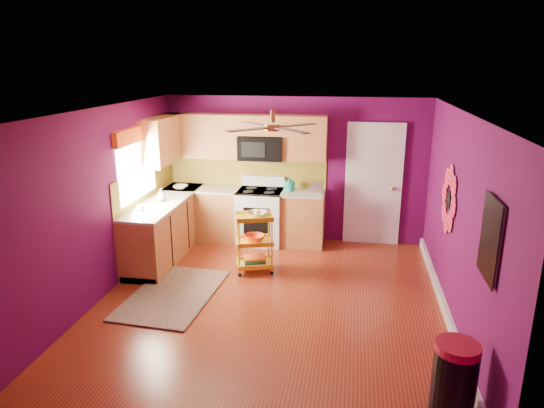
# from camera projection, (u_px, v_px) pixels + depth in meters

# --- Properties ---
(ground) EXTENTS (5.00, 5.00, 0.00)m
(ground) POSITION_uv_depth(u_px,v_px,m) (270.00, 302.00, 6.40)
(ground) COLOR maroon
(ground) RESTS_ON ground
(room_envelope) EXTENTS (4.54, 5.04, 2.52)m
(room_envelope) POSITION_uv_depth(u_px,v_px,m) (272.00, 182.00, 5.93)
(room_envelope) COLOR #550945
(room_envelope) RESTS_ON ground
(lower_cabinets) EXTENTS (2.81, 2.31, 0.94)m
(lower_cabinets) POSITION_uv_depth(u_px,v_px,m) (210.00, 222.00, 8.21)
(lower_cabinets) COLOR #9B592A
(lower_cabinets) RESTS_ON ground
(electric_range) EXTENTS (0.76, 0.66, 1.13)m
(electric_range) POSITION_uv_depth(u_px,v_px,m) (260.00, 216.00, 8.41)
(electric_range) COLOR white
(electric_range) RESTS_ON ground
(upper_cabinetry) EXTENTS (2.80, 2.30, 1.26)m
(upper_cabinetry) POSITION_uv_depth(u_px,v_px,m) (219.00, 139.00, 8.15)
(upper_cabinetry) COLOR #9B592A
(upper_cabinetry) RESTS_ON ground
(left_window) EXTENTS (0.08, 1.35, 1.08)m
(left_window) POSITION_uv_depth(u_px,v_px,m) (136.00, 153.00, 7.26)
(left_window) COLOR white
(left_window) RESTS_ON ground
(panel_door) EXTENTS (0.95, 0.11, 2.15)m
(panel_door) POSITION_uv_depth(u_px,v_px,m) (373.00, 186.00, 8.23)
(panel_door) COLOR white
(panel_door) RESTS_ON ground
(right_wall_art) EXTENTS (0.04, 2.74, 1.04)m
(right_wall_art) POSITION_uv_depth(u_px,v_px,m) (465.00, 214.00, 5.31)
(right_wall_art) COLOR black
(right_wall_art) RESTS_ON ground
(ceiling_fan) EXTENTS (1.01, 1.01, 0.26)m
(ceiling_fan) POSITION_uv_depth(u_px,v_px,m) (273.00, 126.00, 5.94)
(ceiling_fan) COLOR #BF8C3F
(ceiling_fan) RESTS_ON ground
(shag_rug) EXTENTS (1.17, 1.79, 0.02)m
(shag_rug) POSITION_uv_depth(u_px,v_px,m) (173.00, 294.00, 6.59)
(shag_rug) COLOR black
(shag_rug) RESTS_ON ground
(rolling_cart) EXTENTS (0.63, 0.54, 0.97)m
(rolling_cart) POSITION_uv_depth(u_px,v_px,m) (255.00, 240.00, 7.21)
(rolling_cart) COLOR yellow
(rolling_cart) RESTS_ON ground
(trash_can) EXTENTS (0.44, 0.46, 0.74)m
(trash_can) POSITION_uv_depth(u_px,v_px,m) (454.00, 381.00, 4.24)
(trash_can) COLOR black
(trash_can) RESTS_ON ground
(teal_kettle) EXTENTS (0.18, 0.18, 0.21)m
(teal_kettle) POSITION_uv_depth(u_px,v_px,m) (290.00, 186.00, 8.24)
(teal_kettle) COLOR teal
(teal_kettle) RESTS_ON lower_cabinets
(toaster) EXTENTS (0.22, 0.15, 0.18)m
(toaster) POSITION_uv_depth(u_px,v_px,m) (316.00, 187.00, 8.11)
(toaster) COLOR beige
(toaster) RESTS_ON lower_cabinets
(soap_bottle_a) EXTENTS (0.09, 0.09, 0.20)m
(soap_bottle_a) POSITION_uv_depth(u_px,v_px,m) (161.00, 195.00, 7.63)
(soap_bottle_a) COLOR #EA3F72
(soap_bottle_a) RESTS_ON lower_cabinets
(soap_bottle_b) EXTENTS (0.13, 0.13, 0.17)m
(soap_bottle_b) POSITION_uv_depth(u_px,v_px,m) (160.00, 196.00, 7.60)
(soap_bottle_b) COLOR white
(soap_bottle_b) RESTS_ON lower_cabinets
(counter_dish) EXTENTS (0.24, 0.24, 0.06)m
(counter_dish) POSITION_uv_depth(u_px,v_px,m) (181.00, 187.00, 8.38)
(counter_dish) COLOR white
(counter_dish) RESTS_ON lower_cabinets
(counter_cup) EXTENTS (0.11, 0.11, 0.09)m
(counter_cup) POSITION_uv_depth(u_px,v_px,m) (141.00, 208.00, 7.15)
(counter_cup) COLOR white
(counter_cup) RESTS_ON lower_cabinets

